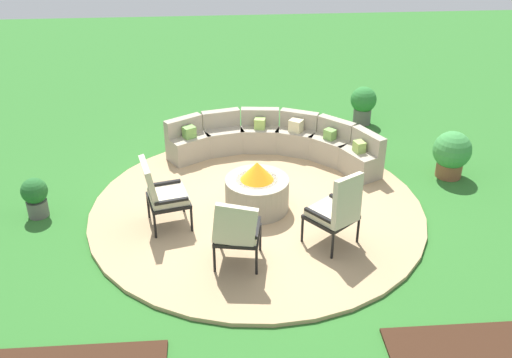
{
  "coord_description": "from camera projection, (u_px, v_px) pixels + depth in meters",
  "views": [
    {
      "loc": [
        -0.59,
        -7.61,
        4.85
      ],
      "look_at": [
        0.0,
        0.2,
        0.45
      ],
      "focal_mm": 41.74,
      "sensor_mm": 36.0,
      "label": 1
    }
  ],
  "objects": [
    {
      "name": "ground_plane",
      "position": [
        257.0,
        211.0,
        9.03
      ],
      "size": [
        24.0,
        24.0,
        0.0
      ],
      "primitive_type": "plane",
      "color": "#2D6B28"
    },
    {
      "name": "patio_circle",
      "position": [
        257.0,
        210.0,
        9.01
      ],
      "size": [
        5.02,
        5.02,
        0.06
      ],
      "primitive_type": "cylinder",
      "color": "tan",
      "rests_on": "ground_plane"
    },
    {
      "name": "fire_pit",
      "position": [
        257.0,
        190.0,
        8.85
      ],
      "size": [
        0.95,
        0.95,
        0.78
      ],
      "color": "#9E937F",
      "rests_on": "patio_circle"
    },
    {
      "name": "curved_stone_bench",
      "position": [
        276.0,
        142.0,
        10.34
      ],
      "size": [
        3.6,
        1.73,
        0.72
      ],
      "color": "#9E937F",
      "rests_on": "patio_circle"
    },
    {
      "name": "lounge_chair_front_left",
      "position": [
        162.0,
        192.0,
        8.32
      ],
      "size": [
        0.72,
        0.7,
        1.06
      ],
      "rotation": [
        0.0,
        0.0,
        4.96
      ],
      "color": "black",
      "rests_on": "patio_circle"
    },
    {
      "name": "lounge_chair_front_right",
      "position": [
        237.0,
        230.0,
        7.53
      ],
      "size": [
        0.67,
        0.65,
        1.02
      ],
      "rotation": [
        0.0,
        0.0,
        6.11
      ],
      "color": "black",
      "rests_on": "patio_circle"
    },
    {
      "name": "lounge_chair_back_left",
      "position": [
        337.0,
        210.0,
        7.9
      ],
      "size": [
        0.81,
        0.84,
        1.13
      ],
      "rotation": [
        0.0,
        0.0,
        6.97
      ],
      "color": "black",
      "rests_on": "patio_circle"
    },
    {
      "name": "potted_plant_0",
      "position": [
        452.0,
        153.0,
        9.78
      ],
      "size": [
        0.63,
        0.63,
        0.8
      ],
      "color": "brown",
      "rests_on": "ground_plane"
    },
    {
      "name": "potted_plant_1",
      "position": [
        363.0,
        103.0,
        11.69
      ],
      "size": [
        0.51,
        0.51,
        0.76
      ],
      "color": "#605B56",
      "rests_on": "ground_plane"
    },
    {
      "name": "potted_plant_2",
      "position": [
        35.0,
        196.0,
        8.77
      ],
      "size": [
        0.39,
        0.39,
        0.62
      ],
      "color": "#605B56",
      "rests_on": "ground_plane"
    }
  ]
}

